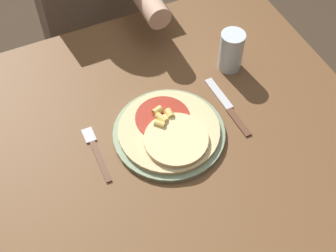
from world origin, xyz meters
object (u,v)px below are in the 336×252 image
plate (168,134)px  fork (96,150)px  dining_table (168,156)px  pizza (169,131)px  drinking_glass (231,51)px  knife (228,107)px

plate → fork: size_ratio=1.66×
dining_table → pizza: bearing=-103.0°
dining_table → drinking_glass: size_ratio=8.60×
knife → drinking_glass: size_ratio=1.80×
drinking_glass → fork: bearing=-165.4°
pizza → knife: pizza is taller
pizza → drinking_glass: size_ratio=2.13×
dining_table → drinking_glass: drinking_glass is taller
fork → drinking_glass: size_ratio=1.43×
knife → fork: bearing=177.3°
plate → pizza: bearing=-90.7°
dining_table → drinking_glass: 0.34m
knife → drinking_glass: drinking_glass is taller
fork → knife: size_ratio=0.79×
plate → fork: (-0.19, 0.03, -0.00)m
pizza → fork: bearing=168.4°
pizza → drinking_glass: 0.31m
plate → drinking_glass: drinking_glass is taller
fork → knife: same height
dining_table → plate: size_ratio=3.63×
dining_table → pizza: pizza is taller
dining_table → fork: (-0.19, 0.03, 0.11)m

